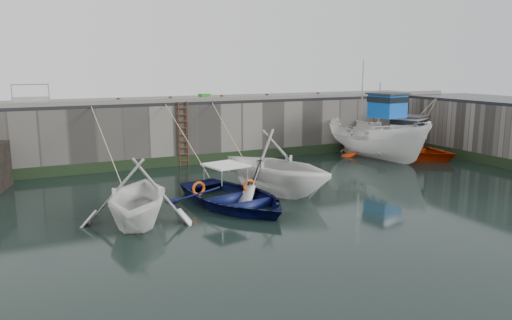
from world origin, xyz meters
name	(u,v)px	position (x,y,z in m)	size (l,w,h in m)	color
ground	(326,213)	(0.00, 0.00, 0.00)	(120.00, 120.00, 0.00)	black
quay_back	(204,128)	(0.00, 12.50, 1.50)	(30.00, 5.00, 3.00)	slate
road_back	(204,99)	(0.00, 12.50, 3.08)	(30.00, 5.00, 0.16)	black
kerb_back	(219,99)	(0.00, 10.15, 3.26)	(30.00, 0.30, 0.20)	slate
algae_back	(221,157)	(0.00, 9.96, 0.25)	(30.00, 0.08, 0.50)	black
algae_right	(507,164)	(11.96, 2.50, 0.25)	(0.08, 15.00, 0.50)	black
ladder	(183,134)	(-2.00, 9.91, 1.59)	(0.51, 0.08, 3.20)	#3F1E0F
boat_near_white	(139,221)	(-6.02, 1.80, 0.00)	(3.83, 4.44, 2.34)	white
boat_near_white_rope	(111,185)	(-6.02, 7.15, 0.00)	(0.04, 6.27, 3.10)	tan
boat_near_blue	(234,205)	(-2.52, 2.21, 0.00)	(3.85, 5.39, 1.12)	#090F3D
boat_near_blue_rope	(190,177)	(-2.52, 7.35, 0.00)	(0.04, 5.90, 3.10)	tan
boat_near_blacktrim	(274,192)	(-0.32, 3.27, 0.00)	(4.57, 5.29, 2.79)	silver
boat_near_blacktrim_rope	(230,170)	(-0.32, 7.89, 0.00)	(0.04, 4.96, 3.10)	tan
boat_far_white	(378,138)	(8.04, 7.41, 1.10)	(3.63, 7.08, 5.61)	white
boat_far_orange	(398,148)	(9.52, 7.47, 0.43)	(6.88, 7.82, 4.35)	#E43E0C
fish_crate	(205,96)	(-0.16, 11.89, 3.30)	(0.56, 0.40, 0.27)	#208F1A
railing	(31,101)	(-8.75, 11.25, 3.36)	(1.60, 1.05, 1.00)	#A5A8AD
bollard_a	(119,101)	(-5.00, 10.25, 3.30)	(0.18, 0.18, 0.28)	#3F1E0F
bollard_b	(171,99)	(-2.50, 10.25, 3.30)	(0.18, 0.18, 0.28)	#3F1E0F
bollard_c	(222,98)	(0.20, 10.25, 3.30)	(0.18, 0.18, 0.28)	#3F1E0F
bollard_d	(267,96)	(2.80, 10.25, 3.30)	(0.18, 0.18, 0.28)	#3F1E0F
bollard_e	(318,95)	(6.00, 10.25, 3.30)	(0.18, 0.18, 0.28)	#3F1E0F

